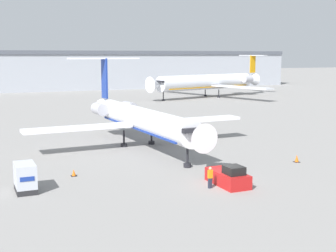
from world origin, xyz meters
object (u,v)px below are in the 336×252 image
at_px(pushback_tug, 228,177).
at_px(airplane_parked_far_left, 209,82).
at_px(traffic_cone_left, 74,173).
at_px(worker_near_tug, 210,177).
at_px(airplane_main, 140,118).
at_px(luggage_cart, 25,178).
at_px(traffic_cone_right, 297,159).

relative_size(pushback_tug, airplane_parked_far_left, 0.12).
distance_m(pushback_tug, traffic_cone_left, 14.30).
height_order(worker_near_tug, airplane_parked_far_left, airplane_parked_far_left).
xyz_separation_m(worker_near_tug, traffic_cone_left, (-9.71, 8.60, -0.67)).
height_order(pushback_tug, worker_near_tug, pushback_tug).
distance_m(worker_near_tug, airplane_parked_far_left, 86.75).
bearing_deg(traffic_cone_left, airplane_main, 45.91).
relative_size(airplane_main, worker_near_tug, 16.14).
height_order(luggage_cart, airplane_parked_far_left, airplane_parked_far_left).
bearing_deg(luggage_cart, traffic_cone_left, 35.78).
bearing_deg(pushback_tug, traffic_cone_right, 22.63).
relative_size(worker_near_tug, traffic_cone_right, 2.30).
relative_size(luggage_cart, worker_near_tug, 1.54).
distance_m(luggage_cart, traffic_cone_left, 5.89).
distance_m(pushback_tug, luggage_cart, 17.08).
bearing_deg(traffic_cone_right, worker_near_tug, -159.33).
height_order(airplane_main, airplane_parked_far_left, airplane_parked_far_left).
height_order(traffic_cone_left, traffic_cone_right, traffic_cone_right).
bearing_deg(airplane_main, traffic_cone_right, -50.29).
xyz_separation_m(airplane_main, traffic_cone_right, (12.15, -14.63, -3.13)).
distance_m(airplane_main, worker_near_tug, 19.73).
bearing_deg(traffic_cone_right, pushback_tug, -157.37).
distance_m(airplane_main, luggage_cart, 21.13).
xyz_separation_m(pushback_tug, luggage_cart, (-16.35, 4.91, 0.48)).
xyz_separation_m(airplane_main, pushback_tug, (1.01, -19.27, -2.81)).
xyz_separation_m(pushback_tug, airplane_parked_far_left, (39.24, 76.02, 3.38)).
relative_size(airplane_main, traffic_cone_right, 37.07).
xyz_separation_m(worker_near_tug, traffic_cone_right, (13.04, 4.92, -0.59)).
bearing_deg(luggage_cart, pushback_tug, -16.73).
xyz_separation_m(luggage_cart, traffic_cone_right, (27.48, -0.27, -0.80)).
height_order(pushback_tug, traffic_cone_left, pushback_tug).
bearing_deg(worker_near_tug, traffic_cone_right, 20.67).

